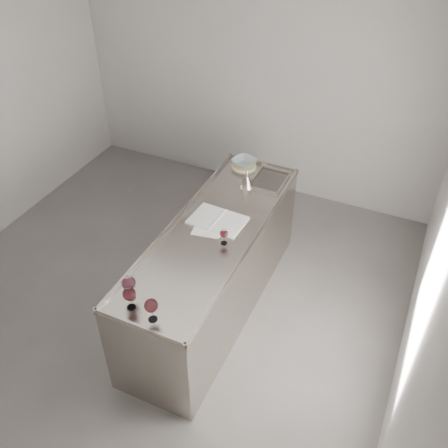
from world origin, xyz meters
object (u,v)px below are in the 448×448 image
at_px(wine_glass_middle, 129,294).
at_px(wine_funnel, 247,181).
at_px(wine_glass_small, 224,234).
at_px(counter, 214,269).
at_px(notebook, 218,220).
at_px(ceramic_bowl, 244,162).
at_px(wine_glass_left, 129,284).
at_px(wine_glass_right, 151,306).

relative_size(wine_glass_middle, wine_funnel, 0.96).
bearing_deg(wine_glass_small, wine_funnel, 100.10).
bearing_deg(wine_glass_small, counter, 143.33).
xyz_separation_m(notebook, wine_funnel, (0.03, 0.61, 0.05)).
height_order(counter, wine_glass_middle, wine_glass_middle).
xyz_separation_m(ceramic_bowl, wine_funnel, (0.17, -0.33, 0.01)).
relative_size(wine_glass_middle, ceramic_bowl, 0.82).
height_order(wine_glass_middle, notebook, wine_glass_middle).
xyz_separation_m(wine_glass_left, notebook, (0.19, 1.11, -0.14)).
bearing_deg(counter, wine_funnel, 89.78).
bearing_deg(wine_glass_right, wine_funnel, 91.32).
xyz_separation_m(wine_glass_right, wine_glass_small, (0.11, 0.96, -0.04)).
height_order(wine_glass_right, notebook, wine_glass_right).
bearing_deg(notebook, ceramic_bowl, 101.94).
distance_m(wine_glass_middle, ceramic_bowl, 2.13).
xyz_separation_m(wine_glass_middle, wine_glass_small, (0.31, 0.93, -0.03)).
xyz_separation_m(wine_glass_small, wine_funnel, (-0.15, 0.86, -0.04)).
bearing_deg(notebook, wine_glass_left, -96.47).
distance_m(wine_glass_small, wine_funnel, 0.87).
distance_m(wine_glass_left, ceramic_bowl, 2.05).
bearing_deg(wine_glass_middle, wine_funnel, 84.90).
height_order(wine_glass_middle, ceramic_bowl, wine_glass_middle).
xyz_separation_m(wine_glass_middle, wine_glass_right, (0.20, -0.03, 0.00)).
bearing_deg(wine_glass_middle, counter, 81.49).
distance_m(wine_glass_middle, wine_glass_small, 0.98).
relative_size(wine_glass_right, wine_funnel, 0.97).
relative_size(wine_glass_right, ceramic_bowl, 0.83).
bearing_deg(notebook, wine_glass_right, -83.63).
bearing_deg(wine_glass_small, wine_glass_right, -96.58).
distance_m(counter, notebook, 0.50).
bearing_deg(ceramic_bowl, wine_glass_small, -74.81).
bearing_deg(wine_funnel, counter, -90.22).
relative_size(wine_glass_left, notebook, 0.41).
bearing_deg(counter, ceramic_bowl, 98.87).
height_order(wine_glass_right, wine_glass_small, wine_glass_right).
xyz_separation_m(counter, wine_funnel, (0.00, 0.74, 0.53)).
xyz_separation_m(notebook, ceramic_bowl, (-0.15, 0.94, 0.04)).
relative_size(counter, wine_glass_middle, 12.68).
xyz_separation_m(counter, ceramic_bowl, (-0.17, 1.08, 0.52)).
xyz_separation_m(wine_glass_left, wine_glass_middle, (0.05, -0.08, -0.01)).
height_order(wine_glass_small, ceramic_bowl, wine_glass_small).
height_order(ceramic_bowl, wine_funnel, wine_funnel).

